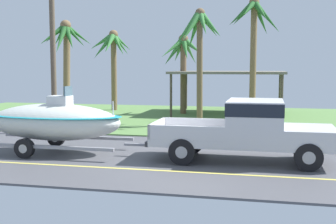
# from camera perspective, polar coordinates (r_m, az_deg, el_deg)

# --- Properties ---
(ground) EXTENTS (36.00, 22.00, 0.11)m
(ground) POSITION_cam_1_polar(r_m,az_deg,el_deg) (22.53, 6.29, -1.69)
(ground) COLOR #4C4C51
(pickup_truck_towing) EXTENTS (5.76, 2.16, 1.91)m
(pickup_truck_towing) POSITION_cam_1_polar(r_m,az_deg,el_deg) (13.96, 10.96, -2.00)
(pickup_truck_towing) COLOR silver
(pickup_truck_towing) RESTS_ON ground
(boat_on_trailer) EXTENTS (6.08, 2.42, 2.28)m
(boat_on_trailer) POSITION_cam_1_polar(r_m,az_deg,el_deg) (15.67, -14.45, -1.19)
(boat_on_trailer) COLOR gray
(boat_on_trailer) RESTS_ON ground
(carport_awning) EXTENTS (6.67, 5.33, 2.65)m
(carport_awning) POSITION_cam_1_polar(r_m,az_deg,el_deg) (27.36, 7.83, 4.95)
(carport_awning) COLOR #4C4238
(carport_awning) RESTS_ON ground
(palm_tree_near_left) EXTENTS (2.59, 2.58, 5.75)m
(palm_tree_near_left) POSITION_cam_1_polar(r_m,az_deg,el_deg) (21.93, 3.87, 9.66)
(palm_tree_near_left) COLOR brown
(palm_tree_near_left) RESTS_ON ground
(palm_tree_near_right) EXTENTS (2.68, 3.10, 4.88)m
(palm_tree_near_right) POSITION_cam_1_polar(r_m,az_deg,el_deg) (27.31, 1.84, 7.19)
(palm_tree_near_right) COLOR brown
(palm_tree_near_right) RESTS_ON ground
(palm_tree_mid) EXTENTS (2.90, 2.73, 6.55)m
(palm_tree_mid) POSITION_cam_1_polar(r_m,az_deg,el_deg) (24.16, 10.97, 10.59)
(palm_tree_mid) COLOR brown
(palm_tree_mid) RESTS_ON ground
(palm_tree_far_left) EXTENTS (2.69, 2.93, 5.52)m
(palm_tree_far_left) POSITION_cam_1_polar(r_m,az_deg,el_deg) (25.65, -13.05, 8.31)
(palm_tree_far_left) COLOR brown
(palm_tree_far_left) RESTS_ON ground
(palm_tree_far_right) EXTENTS (2.92, 3.05, 5.32)m
(palm_tree_far_right) POSITION_cam_1_polar(r_m,az_deg,el_deg) (29.57, -7.23, 7.86)
(palm_tree_far_right) COLOR brown
(palm_tree_far_right) RESTS_ON ground
(utility_pole) EXTENTS (0.24, 1.80, 8.23)m
(utility_pole) POSITION_cam_1_polar(r_m,az_deg,el_deg) (20.56, -14.59, 9.39)
(utility_pole) COLOR brown
(utility_pole) RESTS_ON ground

